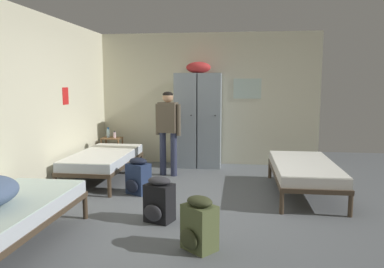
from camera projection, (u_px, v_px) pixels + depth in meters
name	position (u px, v px, depth m)	size (l,w,h in m)	color
ground_plane	(190.00, 205.00, 5.10)	(8.68, 8.68, 0.00)	slate
room_backdrop	(128.00, 103.00, 6.28)	(4.48, 5.49, 2.66)	beige
locker_bank	(198.00, 118.00, 7.37)	(0.90, 0.55, 2.07)	#8C99A3
shelf_unit	(112.00, 149.00, 7.53)	(0.38, 0.30, 0.57)	brown
bed_left_front	(6.00, 213.00, 3.70)	(0.90, 1.90, 0.49)	#473828
bed_left_rear	(104.00, 158.00, 6.36)	(0.90, 1.90, 0.49)	#473828
bed_right	(304.00, 169.00, 5.56)	(0.90, 1.90, 0.49)	#473828
person_traveler	(168.00, 125.00, 6.63)	(0.47, 0.25, 1.51)	#2D334C
water_bottle	(108.00, 133.00, 7.52)	(0.07, 0.07, 0.20)	#B2DBEA
lotion_bottle	(115.00, 135.00, 7.44)	(0.05, 0.05, 0.14)	beige
backpack_navy	(138.00, 177.00, 5.60)	(0.39, 0.41, 0.55)	navy
backpack_black	(159.00, 201.00, 4.47)	(0.38, 0.40, 0.55)	black
backpack_olive	(199.00, 225.00, 3.71)	(0.41, 0.42, 0.55)	#566038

